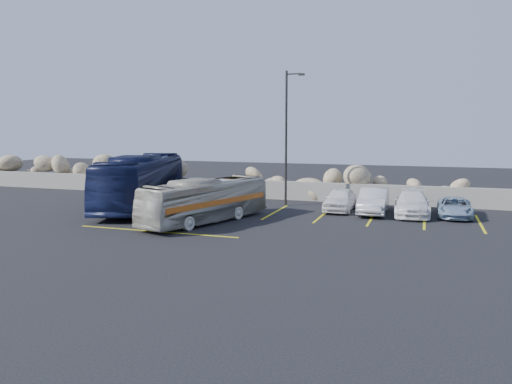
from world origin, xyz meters
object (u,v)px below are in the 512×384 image
(vintage_bus, at_px, (206,201))
(tour_coach, at_px, (142,181))
(car_a, at_px, (340,199))
(car_d, at_px, (455,207))
(lamppost, at_px, (287,134))
(car_c, at_px, (412,203))
(car_b, at_px, (374,201))

(vintage_bus, distance_m, tour_coach, 6.36)
(tour_coach, distance_m, car_a, 11.61)
(vintage_bus, height_order, car_d, vintage_bus)
(lamppost, relative_size, car_a, 2.12)
(lamppost, distance_m, car_a, 5.05)
(lamppost, bearing_deg, car_a, -13.91)
(vintage_bus, relative_size, car_d, 2.11)
(car_c, bearing_deg, tour_coach, -173.85)
(car_a, height_order, car_b, car_b)
(lamppost, bearing_deg, car_b, -12.37)
(tour_coach, bearing_deg, car_a, -3.41)
(car_b, bearing_deg, car_c, 1.60)
(lamppost, bearing_deg, car_c, -8.35)
(car_b, xyz_separation_m, car_d, (4.17, 0.23, -0.17))
(car_b, distance_m, car_c, 2.03)
(car_c, distance_m, car_d, 2.16)
(tour_coach, xyz_separation_m, car_a, (11.30, 2.49, -0.90))
(car_c, bearing_deg, lamppost, 169.35)
(lamppost, relative_size, car_b, 1.93)
(tour_coach, height_order, car_a, tour_coach)
(lamppost, bearing_deg, vintage_bus, -110.34)
(lamppost, height_order, car_d, lamppost)
(tour_coach, bearing_deg, lamppost, 6.95)
(car_a, bearing_deg, car_d, 0.05)
(lamppost, distance_m, tour_coach, 9.02)
(vintage_bus, xyz_separation_m, car_b, (7.65, 5.28, -0.40))
(car_b, bearing_deg, lamppost, 166.83)
(car_b, relative_size, car_d, 1.13)
(lamppost, xyz_separation_m, vintage_bus, (-2.39, -6.44, -3.21))
(vintage_bus, bearing_deg, car_c, 47.27)
(car_b, relative_size, car_c, 0.94)
(tour_coach, height_order, car_b, tour_coach)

